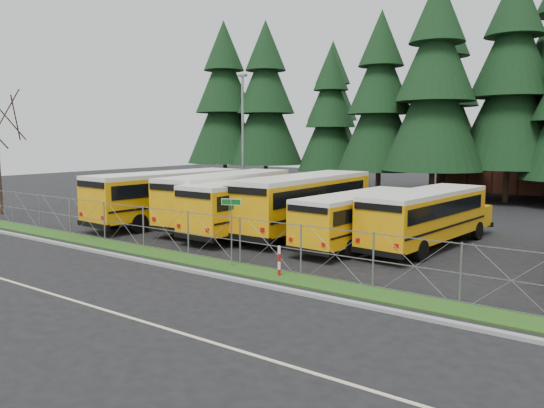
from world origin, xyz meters
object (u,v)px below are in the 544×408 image
(bus_0, at_px, (164,194))
(bus_1, at_px, (173,198))
(bus_5, at_px, (362,219))
(bus_3, at_px, (261,207))
(street_sign, at_px, (231,218))
(striped_bollard, at_px, (279,261))
(bus_4, at_px, (308,204))
(light_standard, at_px, (243,134))
(bus_6, at_px, (429,219))
(bus_2, at_px, (231,200))

(bus_0, relative_size, bus_1, 0.90)
(bus_5, bearing_deg, bus_1, -173.53)
(bus_3, height_order, street_sign, bus_3)
(bus_0, distance_m, striped_bollard, 17.93)
(striped_bollard, bearing_deg, bus_0, 151.05)
(bus_0, distance_m, bus_1, 3.74)
(bus_1, xyz_separation_m, bus_5, (12.49, 0.59, -0.29))
(bus_3, bearing_deg, bus_4, 38.72)
(bus_1, bearing_deg, light_standard, 108.47)
(bus_4, xyz_separation_m, bus_5, (3.96, -1.36, -0.31))
(bus_3, height_order, bus_5, bus_3)
(bus_4, bearing_deg, bus_6, 1.02)
(bus_5, height_order, light_standard, light_standard)
(bus_2, relative_size, striped_bollard, 10.03)
(bus_1, xyz_separation_m, bus_4, (8.54, 1.95, 0.02))
(bus_5, xyz_separation_m, bus_6, (2.75, 1.56, 0.09))
(bus_2, bearing_deg, light_standard, 119.52)
(bus_4, relative_size, bus_6, 1.16)
(bus_5, distance_m, striped_bollard, 7.18)
(bus_2, distance_m, bus_6, 11.70)
(bus_5, distance_m, bus_6, 3.16)
(street_sign, relative_size, striped_bollard, 2.34)
(bus_0, height_order, bus_3, bus_3)
(street_sign, xyz_separation_m, striped_bollard, (2.48, -0.15, -1.43))
(bus_1, height_order, bus_2, bus_1)
(street_sign, distance_m, striped_bollard, 2.87)
(bus_3, bearing_deg, street_sign, -60.58)
(light_standard, bearing_deg, bus_2, -54.72)
(street_sign, bearing_deg, bus_2, 130.23)
(light_standard, bearing_deg, bus_6, -24.16)
(bus_4, height_order, striped_bollard, bus_4)
(bus_0, bearing_deg, bus_3, -5.95)
(bus_3, bearing_deg, light_standard, 134.68)
(bus_5, bearing_deg, bus_4, 164.81)
(bus_0, xyz_separation_m, street_sign, (13.19, -8.52, 0.60))
(bus_4, xyz_separation_m, striped_bollard, (4.05, -8.51, -1.01))
(bus_4, xyz_separation_m, bus_6, (6.71, 0.20, -0.22))
(bus_6, distance_m, light_standard, 20.10)
(bus_2, distance_m, light_standard, 11.56)
(bus_1, xyz_separation_m, bus_3, (6.50, 0.40, -0.11))
(bus_2, relative_size, bus_4, 0.98)
(bus_0, relative_size, bus_6, 1.03)
(bus_4, bearing_deg, bus_1, -167.81)
(bus_6, distance_m, striped_bollard, 9.13)
(light_standard, bearing_deg, bus_4, -36.27)
(bus_6, height_order, light_standard, light_standard)
(street_sign, height_order, striped_bollard, street_sign)
(bus_5, height_order, bus_6, bus_6)
(bus_1, bearing_deg, bus_4, 16.45)
(bus_3, height_order, bus_6, bus_3)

